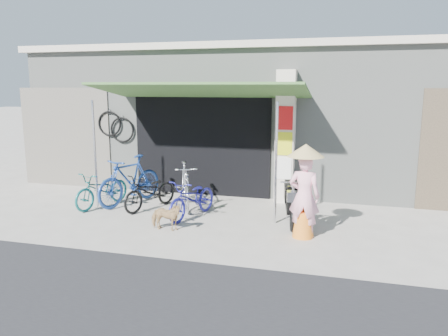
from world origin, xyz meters
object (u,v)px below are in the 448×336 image
(bike_blue, at_px, (130,180))
(moped, at_px, (291,200))
(bike_silver, at_px, (185,185))
(street_dog, at_px, (166,217))
(bike_black, at_px, (151,191))
(bike_teal, at_px, (102,189))
(bike_navy, at_px, (193,198))
(nun, at_px, (304,191))

(bike_blue, bearing_deg, moped, 14.80)
(bike_silver, bearing_deg, street_dog, -107.28)
(street_dog, bearing_deg, bike_silver, 6.06)
(bike_black, bearing_deg, moped, 18.72)
(bike_teal, distance_m, bike_blue, 0.63)
(bike_teal, distance_m, bike_navy, 2.21)
(bike_black, xyz_separation_m, moped, (3.05, -0.09, 0.03))
(bike_silver, xyz_separation_m, bike_navy, (0.41, -0.67, -0.10))
(bike_blue, distance_m, street_dog, 2.16)
(bike_navy, bearing_deg, moped, 23.13)
(bike_silver, height_order, nun, nun)
(bike_teal, xyz_separation_m, bike_blue, (0.48, 0.37, 0.15))
(moped, bearing_deg, bike_teal, 170.46)
(bike_blue, bearing_deg, bike_teal, -122.26)
(bike_silver, height_order, street_dog, bike_silver)
(bike_teal, xyz_separation_m, street_dog, (1.99, -1.15, -0.14))
(bike_blue, bearing_deg, street_dog, -25.04)
(bike_black, relative_size, bike_navy, 0.98)
(bike_blue, bearing_deg, bike_black, -2.27)
(bike_teal, bearing_deg, bike_navy, 8.98)
(moped, height_order, nun, nun)
(bike_teal, bearing_deg, bike_black, 20.83)
(bike_navy, bearing_deg, bike_black, 178.03)
(bike_silver, bearing_deg, nun, -49.73)
(bike_teal, relative_size, bike_navy, 1.00)
(bike_blue, bearing_deg, bike_silver, 23.24)
(nun, bearing_deg, bike_black, -10.53)
(bike_black, xyz_separation_m, bike_silver, (0.68, 0.33, 0.11))
(bike_black, relative_size, moped, 0.91)
(bike_black, relative_size, bike_silver, 0.90)
(bike_blue, relative_size, moped, 1.11)
(bike_blue, distance_m, bike_silver, 1.31)
(bike_blue, xyz_separation_m, bike_black, (0.63, -0.26, -0.16))
(moped, bearing_deg, bike_navy, 177.60)
(bike_blue, xyz_separation_m, moped, (3.67, -0.35, -0.12))
(bike_blue, distance_m, bike_navy, 1.82)
(bike_teal, relative_size, moped, 0.92)
(bike_teal, relative_size, nun, 0.91)
(bike_silver, bearing_deg, moped, -34.42)
(bike_blue, relative_size, bike_silver, 1.10)
(street_dog, xyz_separation_m, nun, (2.49, 0.31, 0.57))
(bike_black, xyz_separation_m, nun, (3.37, -0.95, 0.44))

